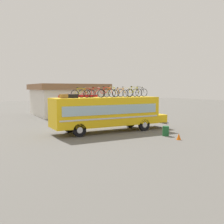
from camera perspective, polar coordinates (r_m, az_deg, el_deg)
ground_plane at (r=22.58m, az=-1.32°, el=-4.38°), size 120.00×120.00×0.00m
bus at (r=22.44m, az=-0.94°, el=0.06°), size 10.75×2.66×3.01m
luggage_bag_1 at (r=20.56m, az=-10.65°, el=3.46°), size 0.59×0.41×0.33m
luggage_bag_2 at (r=21.08m, az=-8.67°, el=3.50°), size 0.74×0.49×0.30m
rooftop_bicycle_1 at (r=21.36m, az=-6.92°, el=4.12°), size 1.74×0.44×0.87m
rooftop_bicycle_2 at (r=21.92m, az=-5.57°, el=4.16°), size 1.61×0.44×0.87m
rooftop_bicycle_3 at (r=22.07m, az=-3.61°, el=4.21°), size 1.66×0.44×0.90m
rooftop_bicycle_4 at (r=21.97m, az=-1.18°, el=4.25°), size 1.73×0.44×0.94m
rooftop_bicycle_5 at (r=22.89m, az=-0.15°, el=4.33°), size 1.69×0.44×0.98m
rooftop_bicycle_6 at (r=22.92m, az=1.85°, el=4.22°), size 1.69×0.44×0.86m
rooftop_bicycle_7 at (r=23.64m, az=3.02°, el=4.31°), size 1.73×0.44×0.93m
rooftop_bicycle_8 at (r=23.86m, az=4.89°, el=4.35°), size 1.81×0.44×0.98m
rooftop_bicycle_9 at (r=24.34m, az=6.17°, el=4.36°), size 1.73×0.44×0.98m
roadside_building at (r=37.75m, az=-9.89°, el=2.84°), size 9.52×9.75×4.38m
trash_bin at (r=20.98m, az=11.81°, el=-4.15°), size 0.51×0.51×0.78m
traffic_cone at (r=19.66m, az=14.57°, el=-5.28°), size 0.33×0.33×0.48m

